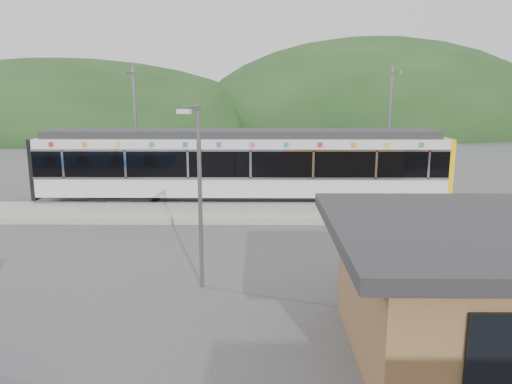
{
  "coord_description": "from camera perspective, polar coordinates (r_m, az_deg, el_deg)",
  "views": [
    {
      "loc": [
        -0.08,
        -19.06,
        5.74
      ],
      "look_at": [
        -0.26,
        1.0,
        1.61
      ],
      "focal_mm": 35.0,
      "sensor_mm": 36.0,
      "label": 1
    }
  ],
  "objects": [
    {
      "name": "lamp_post",
      "position": [
        14.13,
        -6.51,
        1.22
      ],
      "size": [
        0.42,
        1.01,
        5.34
      ],
      "rotation": [
        0.0,
        0.0,
        -0.35
      ],
      "color": "slate",
      "rests_on": "ground"
    },
    {
      "name": "ground",
      "position": [
        19.91,
        0.74,
        -5.12
      ],
      "size": [
        120.0,
        120.0,
        0.0
      ],
      "primitive_type": "plane",
      "color": "#4C4C4F",
      "rests_on": "ground"
    },
    {
      "name": "catenary_mast_west",
      "position": [
        28.56,
        -13.61,
        7.12
      ],
      "size": [
        0.18,
        1.8,
        7.0
      ],
      "color": "slate",
      "rests_on": "ground"
    },
    {
      "name": "platform",
      "position": [
        23.05,
        0.71,
        -2.39
      ],
      "size": [
        26.0,
        3.2,
        0.3
      ],
      "primitive_type": "cube",
      "color": "#9E9E99",
      "rests_on": "ground"
    },
    {
      "name": "train",
      "position": [
        25.35,
        -1.65,
        3.3
      ],
      "size": [
        20.44,
        3.01,
        3.74
      ],
      "color": "black",
      "rests_on": "ground"
    },
    {
      "name": "yellow_line",
      "position": [
        21.75,
        0.72,
        -2.83
      ],
      "size": [
        26.0,
        0.1,
        0.01
      ],
      "primitive_type": "cube",
      "color": "yellow",
      "rests_on": "platform"
    },
    {
      "name": "hills",
      "position": [
        25.79,
        14.58,
        -1.6
      ],
      "size": [
        146.0,
        149.0,
        26.0
      ],
      "color": "#1E3D19",
      "rests_on": "ground"
    },
    {
      "name": "catenary_mast_east",
      "position": [
        28.6,
        14.97,
        7.06
      ],
      "size": [
        0.18,
        1.8,
        7.0
      ],
      "color": "slate",
      "rests_on": "ground"
    }
  ]
}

